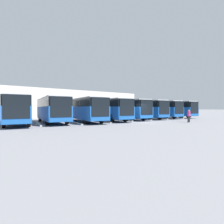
# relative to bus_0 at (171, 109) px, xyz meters

# --- Properties ---
(ground_plane) EXTENTS (600.00, 600.00, 0.00)m
(ground_plane) POSITION_rel_bus_0_xyz_m (14.16, 5.23, -1.79)
(ground_plane) COLOR slate
(bus_0) EXTENTS (3.73, 10.94, 3.21)m
(bus_0) POSITION_rel_bus_0_xyz_m (0.00, 0.00, 0.00)
(bus_0) COLOR #19519E
(bus_0) RESTS_ON ground_plane
(curb_divider_0) EXTENTS (0.90, 5.41, 0.15)m
(curb_divider_0) POSITION_rel_bus_0_xyz_m (2.02, 1.58, -1.72)
(curb_divider_0) COLOR #B2B2AD
(curb_divider_0) RESTS_ON ground_plane
(bus_1) EXTENTS (3.73, 10.94, 3.21)m
(bus_1) POSITION_rel_bus_0_xyz_m (4.05, -0.42, 0.00)
(bus_1) COLOR #19519E
(bus_1) RESTS_ON ground_plane
(curb_divider_1) EXTENTS (0.90, 5.41, 0.15)m
(curb_divider_1) POSITION_rel_bus_0_xyz_m (6.07, 1.17, -1.72)
(curb_divider_1) COLOR #B2B2AD
(curb_divider_1) RESTS_ON ground_plane
(bus_2) EXTENTS (3.73, 10.94, 3.21)m
(bus_2) POSITION_rel_bus_0_xyz_m (8.09, -0.36, 0.00)
(bus_2) COLOR #19519E
(bus_2) RESTS_ON ground_plane
(curb_divider_2) EXTENTS (0.90, 5.41, 0.15)m
(curb_divider_2) POSITION_rel_bus_0_xyz_m (10.11, 1.23, -1.72)
(curb_divider_2) COLOR #B2B2AD
(curb_divider_2) RESTS_ON ground_plane
(bus_3) EXTENTS (3.73, 10.94, 3.21)m
(bus_3) POSITION_rel_bus_0_xyz_m (12.14, -0.24, 0.00)
(bus_3) COLOR #19519E
(bus_3) RESTS_ON ground_plane
(curb_divider_3) EXTENTS (0.90, 5.41, 0.15)m
(curb_divider_3) POSITION_rel_bus_0_xyz_m (14.16, 1.34, -1.72)
(curb_divider_3) COLOR #B2B2AD
(curb_divider_3) RESTS_ON ground_plane
(bus_4) EXTENTS (3.73, 10.94, 3.21)m
(bus_4) POSITION_rel_bus_0_xyz_m (16.18, 0.20, 0.00)
(bus_4) COLOR #19519E
(bus_4) RESTS_ON ground_plane
(curb_divider_4) EXTENTS (0.90, 5.41, 0.15)m
(curb_divider_4) POSITION_rel_bus_0_xyz_m (18.20, 1.79, -1.72)
(curb_divider_4) COLOR #B2B2AD
(curb_divider_4) RESTS_ON ground_plane
(bus_5) EXTENTS (3.73, 10.94, 3.21)m
(bus_5) POSITION_rel_bus_0_xyz_m (20.23, 0.43, 0.00)
(bus_5) COLOR #19519E
(bus_5) RESTS_ON ground_plane
(curb_divider_5) EXTENTS (0.90, 5.41, 0.15)m
(curb_divider_5) POSITION_rel_bus_0_xyz_m (22.25, 2.02, -1.72)
(curb_divider_5) COLOR #B2B2AD
(curb_divider_5) RESTS_ON ground_plane
(bus_6) EXTENTS (3.73, 10.94, 3.21)m
(bus_6) POSITION_rel_bus_0_xyz_m (24.27, -0.64, 0.00)
(bus_6) COLOR #19519E
(bus_6) RESTS_ON ground_plane
(curb_divider_6) EXTENTS (0.90, 5.41, 0.15)m
(curb_divider_6) POSITION_rel_bus_0_xyz_m (26.29, 0.94, -1.72)
(curb_divider_6) COLOR #B2B2AD
(curb_divider_6) RESTS_ON ground_plane
(bus_7) EXTENTS (3.73, 10.94, 3.21)m
(bus_7) POSITION_rel_bus_0_xyz_m (28.32, -0.47, 0.00)
(bus_7) COLOR #19519E
(bus_7) RESTS_ON ground_plane
(pedestrian) EXTENTS (0.40, 0.40, 1.67)m
(pedestrian) POSITION_rel_bus_0_xyz_m (9.25, 9.26, -0.89)
(pedestrian) COLOR black
(pedestrian) RESTS_ON ground_plane
(station_building) EXTENTS (31.47, 11.48, 5.83)m
(station_building) POSITION_rel_bus_0_xyz_m (14.16, -17.21, 1.16)
(station_building) COLOR beige
(station_building) RESTS_ON ground_plane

